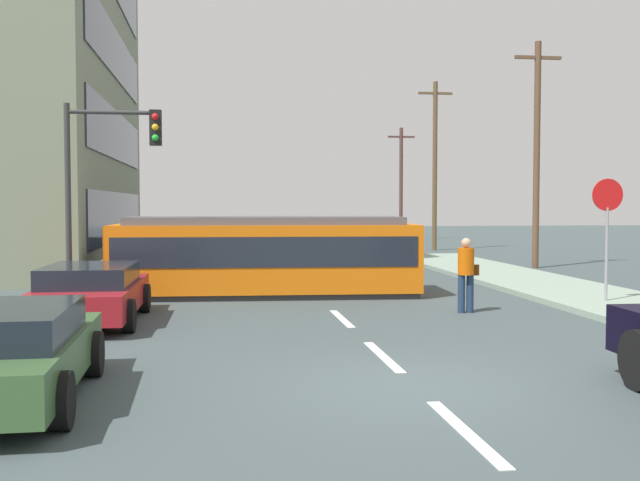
# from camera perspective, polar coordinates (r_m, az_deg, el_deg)

# --- Properties ---
(ground_plane) EXTENTS (120.00, 120.00, 0.00)m
(ground_plane) POSITION_cam_1_polar(r_m,az_deg,el_deg) (19.99, -0.25, -4.19)
(ground_plane) COLOR #3E4B4D
(lane_stripe_0) EXTENTS (0.16, 2.40, 0.01)m
(lane_stripe_0) POSITION_cam_1_polar(r_m,az_deg,el_deg) (8.46, 10.87, -13.93)
(lane_stripe_0) COLOR silver
(lane_stripe_0) RESTS_ON ground
(lane_stripe_1) EXTENTS (0.16, 2.40, 0.01)m
(lane_stripe_1) POSITION_cam_1_polar(r_m,az_deg,el_deg) (12.20, 4.77, -8.69)
(lane_stripe_1) COLOR silver
(lane_stripe_1) RESTS_ON ground
(lane_stripe_2) EXTENTS (0.16, 2.40, 0.01)m
(lane_stripe_2) POSITION_cam_1_polar(r_m,az_deg,el_deg) (16.07, 1.65, -5.89)
(lane_stripe_2) COLOR silver
(lane_stripe_2) RESTS_ON ground
(lane_stripe_3) EXTENTS (0.16, 2.40, 0.01)m
(lane_stripe_3) POSITION_cam_1_polar(r_m,az_deg,el_deg) (26.21, -2.06, -2.52)
(lane_stripe_3) COLOR silver
(lane_stripe_3) RESTS_ON ground
(lane_stripe_4) EXTENTS (0.16, 2.40, 0.01)m
(lane_stripe_4) POSITION_cam_1_polar(r_m,az_deg,el_deg) (32.16, -3.14, -1.54)
(lane_stripe_4) COLOR silver
(lane_stripe_4) RESTS_ON ground
(streetcar_tram) EXTENTS (8.07, 2.91, 2.09)m
(streetcar_tram) POSITION_cam_1_polar(r_m,az_deg,el_deg) (20.05, -4.13, -1.08)
(streetcar_tram) COLOR orange
(streetcar_tram) RESTS_ON ground
(city_bus) EXTENTS (2.68, 5.32, 1.94)m
(city_bus) POSITION_cam_1_polar(r_m,az_deg,el_deg) (27.63, -4.21, 0.04)
(city_bus) COLOR #BDBAC0
(city_bus) RESTS_ON ground
(pedestrian_crossing) EXTENTS (0.51, 0.36, 1.67)m
(pedestrian_crossing) POSITION_cam_1_polar(r_m,az_deg,el_deg) (17.15, 10.96, -2.24)
(pedestrian_crossing) COLOR #1E314D
(pedestrian_crossing) RESTS_ON ground
(parked_sedan_near) EXTENTS (2.03, 4.32, 1.19)m
(parked_sedan_near) POSITION_cam_1_polar(r_m,az_deg,el_deg) (10.05, -22.67, -7.80)
(parked_sedan_near) COLOR #395B31
(parked_sedan_near) RESTS_ON ground
(parked_sedan_mid) EXTENTS (2.11, 4.55, 1.19)m
(parked_sedan_mid) POSITION_cam_1_polar(r_m,az_deg,el_deg) (16.14, -16.86, -3.76)
(parked_sedan_mid) COLOR maroon
(parked_sedan_mid) RESTS_ON ground
(parked_sedan_far) EXTENTS (2.16, 4.24, 1.19)m
(parked_sedan_far) POSITION_cam_1_polar(r_m,az_deg,el_deg) (24.11, -13.52, -1.58)
(parked_sedan_far) COLOR silver
(parked_sedan_far) RESTS_ON ground
(parked_sedan_furthest) EXTENTS (2.00, 4.40, 1.19)m
(parked_sedan_furthest) POSITION_cam_1_polar(r_m,az_deg,el_deg) (30.31, -12.91, -0.70)
(parked_sedan_furthest) COLOR black
(parked_sedan_furthest) RESTS_ON ground
(stop_sign) EXTENTS (0.76, 0.07, 2.88)m
(stop_sign) POSITION_cam_1_polar(r_m,az_deg,el_deg) (19.05, 20.83, 1.90)
(stop_sign) COLOR gray
(stop_sign) RESTS_ON sidewalk_curb_right
(traffic_light_mast) EXTENTS (2.25, 0.33, 4.79)m
(traffic_light_mast) POSITION_cam_1_polar(r_m,az_deg,el_deg) (18.69, -15.83, 5.45)
(traffic_light_mast) COLOR #333333
(traffic_light_mast) RESTS_ON ground
(utility_pole_mid) EXTENTS (1.80, 0.24, 8.48)m
(utility_pole_mid) POSITION_cam_1_polar(r_m,az_deg,el_deg) (29.68, 16.02, 6.53)
(utility_pole_mid) COLOR brown
(utility_pole_mid) RESTS_ON ground
(utility_pole_far) EXTENTS (1.80, 0.24, 8.73)m
(utility_pole_far) POSITION_cam_1_polar(r_m,az_deg,el_deg) (39.86, 8.65, 5.81)
(utility_pole_far) COLOR brown
(utility_pole_far) RESTS_ON ground
(utility_pole_distant) EXTENTS (1.80, 0.24, 7.44)m
(utility_pole_distant) POSITION_cam_1_polar(r_m,az_deg,el_deg) (50.50, 6.13, 4.45)
(utility_pole_distant) COLOR brown
(utility_pole_distant) RESTS_ON ground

